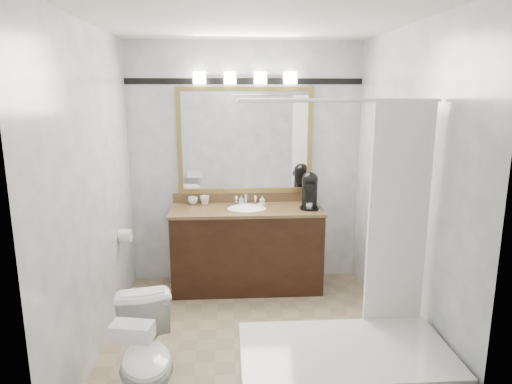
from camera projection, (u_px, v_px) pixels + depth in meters
room at (252, 191)px, 3.51m from camera, size 2.42×2.62×2.52m
vanity at (247, 247)px, 4.68m from camera, size 1.53×0.58×0.97m
mirror at (245, 141)px, 4.71m from camera, size 1.40×0.04×1.10m
vanity_light_bar at (245, 78)px, 4.52m from camera, size 1.02×0.14×0.12m
accent_stripe at (245, 81)px, 4.59m from camera, size 2.40×0.01×0.06m
bathtub at (347, 370)px, 2.88m from camera, size 1.30×0.75×1.96m
tp_roll at (125, 235)px, 4.21m from camera, size 0.11×0.12×0.12m
toilet at (147, 357)px, 2.92m from camera, size 0.51×0.73×0.68m
tissue_box at (132, 331)px, 2.49m from camera, size 0.25×0.17×0.09m
coffee_maker at (310, 189)px, 4.57m from camera, size 0.19×0.24×0.37m
cup_left at (193, 200)px, 4.75m from camera, size 0.12×0.12×0.08m
cup_right at (205, 200)px, 4.74m from camera, size 0.10×0.10×0.09m
soap_bottle_a at (241, 200)px, 4.74m from camera, size 0.05×0.05×0.09m
soap_bottle_b at (262, 200)px, 4.79m from camera, size 0.06×0.06×0.08m
soap_bar at (261, 204)px, 4.71m from camera, size 0.08×0.07×0.02m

